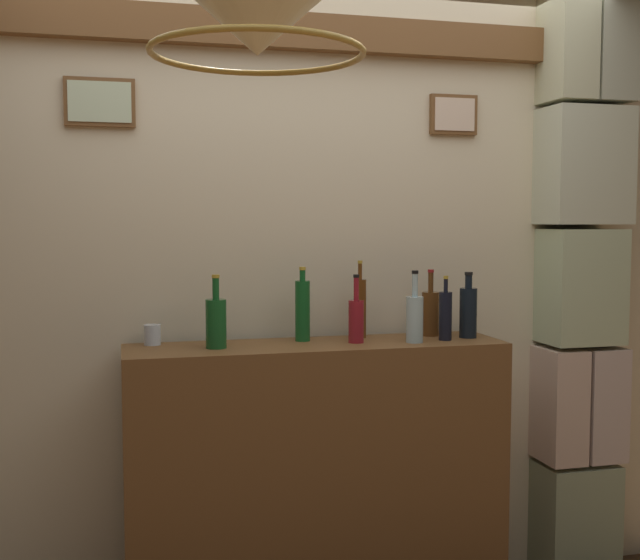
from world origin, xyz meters
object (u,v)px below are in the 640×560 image
object	(u,v)px
liquor_bottle_port	(360,307)
liquor_bottle_scotch	(445,315)
liquor_bottle_gin	(216,322)
liquor_bottle_whiskey	(415,317)
glass_tumbler_rocks	(152,335)
liquor_bottle_brandy	(303,310)
liquor_bottle_tequila	(468,311)
liquor_bottle_amaro	(430,312)
pendant_lamp	(257,10)
liquor_bottle_vodka	(356,319)

from	to	relation	value
liquor_bottle_port	liquor_bottle_scotch	bearing A→B (deg)	-25.77
liquor_bottle_scotch	liquor_bottle_gin	size ratio (longest dim) A/B	0.93
liquor_bottle_whiskey	glass_tumbler_rocks	bearing A→B (deg)	169.25
liquor_bottle_scotch	liquor_bottle_brandy	bearing A→B (deg)	167.79
liquor_bottle_whiskey	liquor_bottle_gin	world-z (taller)	liquor_bottle_whiskey
liquor_bottle_tequila	liquor_bottle_port	xyz separation A→B (m)	(-0.43, 0.11, 0.02)
liquor_bottle_scotch	liquor_bottle_amaro	size ratio (longest dim) A/B	0.94
liquor_bottle_port	liquor_bottle_amaro	world-z (taller)	liquor_bottle_port
liquor_bottle_scotch	glass_tumbler_rocks	bearing A→B (deg)	171.72
liquor_bottle_port	glass_tumbler_rocks	world-z (taller)	liquor_bottle_port
liquor_bottle_amaro	pendant_lamp	world-z (taller)	pendant_lamp
liquor_bottle_amaro	liquor_bottle_brandy	bearing A→B (deg)	-179.08
liquor_bottle_brandy	liquor_bottle_port	size ratio (longest dim) A/B	0.93
liquor_bottle_vodka	liquor_bottle_gin	xyz separation A→B (m)	(-0.54, 0.00, 0.01)
liquor_bottle_whiskey	glass_tumbler_rocks	size ratio (longest dim) A/B	3.62
liquor_bottle_vodka	liquor_bottle_brandy	xyz separation A→B (m)	(-0.19, 0.09, 0.03)
liquor_bottle_tequila	liquor_bottle_port	size ratio (longest dim) A/B	0.85
liquor_bottle_scotch	liquor_bottle_port	world-z (taller)	liquor_bottle_port
liquor_bottle_port	liquor_bottle_tequila	bearing A→B (deg)	-14.14
liquor_bottle_scotch	pendant_lamp	distance (m)	1.58
liquor_bottle_tequila	liquor_bottle_amaro	bearing A→B (deg)	145.86
liquor_bottle_gin	liquor_bottle_amaro	size ratio (longest dim) A/B	1.00
liquor_bottle_tequila	liquor_bottle_gin	distance (m)	1.02
liquor_bottle_whiskey	liquor_bottle_vodka	size ratio (longest dim) A/B	1.05
liquor_bottle_brandy	pendant_lamp	bearing A→B (deg)	-108.55
liquor_bottle_whiskey	liquor_bottle_amaro	bearing A→B (deg)	49.96
liquor_bottle_amaro	glass_tumbler_rocks	xyz separation A→B (m)	(-1.12, 0.04, -0.06)
liquor_bottle_vodka	liquor_bottle_scotch	world-z (taller)	liquor_bottle_vodka
liquor_bottle_scotch	liquor_bottle_tequila	bearing A→B (deg)	19.64
liquor_bottle_tequila	liquor_bottle_scotch	size ratio (longest dim) A/B	1.04
glass_tumbler_rocks	liquor_bottle_tequila	bearing A→B (deg)	-5.62
liquor_bottle_scotch	liquor_bottle_port	distance (m)	0.34
liquor_bottle_vodka	liquor_bottle_port	xyz separation A→B (m)	(0.05, 0.12, 0.03)
liquor_bottle_port	glass_tumbler_rocks	distance (m)	0.83
liquor_bottle_scotch	glass_tumbler_rocks	xyz separation A→B (m)	(-1.13, 0.16, -0.06)
liquor_bottle_whiskey	liquor_bottle_brandy	distance (m)	0.44
liquor_bottle_vodka	glass_tumbler_rocks	xyz separation A→B (m)	(-0.77, 0.14, -0.05)
liquor_bottle_vodka	liquor_bottle_brandy	world-z (taller)	liquor_bottle_brandy
liquor_bottle_vodka	pendant_lamp	xyz separation A→B (m)	(-0.55, -0.97, 0.89)
liquor_bottle_tequila	liquor_bottle_vodka	world-z (taller)	same
pendant_lamp	liquor_bottle_vodka	bearing A→B (deg)	60.54
liquor_bottle_port	liquor_bottle_gin	world-z (taller)	liquor_bottle_port
pendant_lamp	liquor_bottle_gin	bearing A→B (deg)	89.56
glass_tumbler_rocks	pendant_lamp	bearing A→B (deg)	-78.82
liquor_bottle_gin	liquor_bottle_whiskey	bearing A→B (deg)	-3.89
liquor_bottle_tequila	pendant_lamp	world-z (taller)	pendant_lamp
liquor_bottle_port	pendant_lamp	world-z (taller)	pendant_lamp
liquor_bottle_brandy	glass_tumbler_rocks	xyz separation A→B (m)	(-0.58, 0.04, -0.09)
liquor_bottle_brandy	glass_tumbler_rocks	bearing A→B (deg)	175.56
liquor_bottle_amaro	liquor_bottle_gin	bearing A→B (deg)	-173.59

